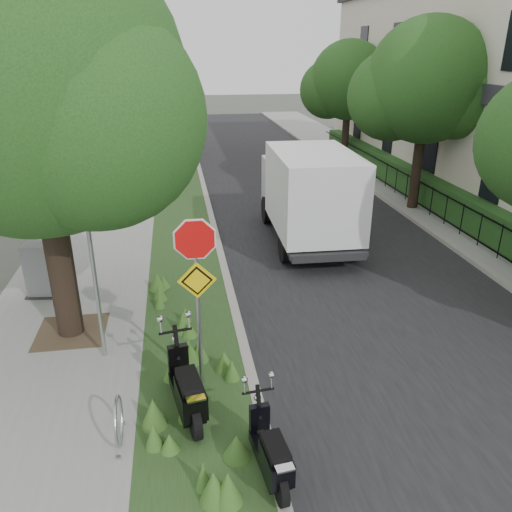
{
  "coord_description": "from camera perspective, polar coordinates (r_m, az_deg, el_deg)",
  "views": [
    {
      "loc": [
        -1.62,
        -6.74,
        5.64
      ],
      "look_at": [
        0.03,
        3.46,
        1.3
      ],
      "focal_mm": 35.0,
      "sensor_mm": 36.0,
      "label": 1
    }
  ],
  "objects": [
    {
      "name": "far_tree_b",
      "position": [
        18.89,
        18.7,
        17.79
      ],
      "size": [
        4.83,
        4.31,
        6.56
      ],
      "color": "black",
      "rests_on": "ground"
    },
    {
      "name": "road",
      "position": [
        18.26,
        5.95,
        4.67
      ],
      "size": [
        7.0,
        60.0,
        0.01
      ],
      "primitive_type": "cube",
      "color": "black",
      "rests_on": "ground"
    },
    {
      "name": "box_truck",
      "position": [
        15.26,
        6.03,
        7.34
      ],
      "size": [
        2.34,
        5.53,
        2.47
      ],
      "color": "#262628",
      "rests_on": "ground"
    },
    {
      "name": "verge",
      "position": [
        17.65,
        -8.35,
        4.09
      ],
      "size": [
        2.0,
        60.0,
        0.12
      ],
      "primitive_type": "cube",
      "color": "#26451D",
      "rests_on": "ground"
    },
    {
      "name": "fence_far",
      "position": [
        19.56,
        18.1,
        6.92
      ],
      "size": [
        0.04,
        24.0,
        1.0
      ],
      "color": "black",
      "rests_on": "ground"
    },
    {
      "name": "far_tree_c",
      "position": [
        26.28,
        10.41,
        18.74
      ],
      "size": [
        4.37,
        3.89,
        5.93
      ],
      "color": "black",
      "rests_on": "ground"
    },
    {
      "name": "sign_assembly",
      "position": [
        8.04,
        -6.82,
        -1.72
      ],
      "size": [
        0.94,
        0.08,
        3.22
      ],
      "color": "#A5A8AD",
      "rests_on": "ground"
    },
    {
      "name": "hedge_far",
      "position": [
        19.89,
        19.91,
        6.93
      ],
      "size": [
        1.0,
        24.0,
        1.1
      ],
      "primitive_type": "cube",
      "color": "#1D4318",
      "rests_on": "footpath_far"
    },
    {
      "name": "footpath_far",
      "position": [
        20.19,
        20.43,
        5.28
      ],
      "size": [
        3.2,
        60.0,
        0.12
      ],
      "primitive_type": "cube",
      "color": "gray",
      "rests_on": "ground"
    },
    {
      "name": "street_tree_main",
      "position": [
        9.95,
        -24.49,
        16.03
      ],
      "size": [
        6.21,
        5.54,
        7.66
      ],
      "color": "black",
      "rests_on": "ground"
    },
    {
      "name": "brick_building",
      "position": [
        29.84,
        -25.83,
        17.91
      ],
      "size": [
        9.4,
        10.4,
        8.3
      ],
      "color": "brown",
      "rests_on": "ground"
    },
    {
      "name": "kerb_near",
      "position": [
        17.68,
        -5.11,
        4.3
      ],
      "size": [
        0.2,
        60.0,
        0.13
      ],
      "primitive_type": "cube",
      "color": "#9E9991",
      "rests_on": "ground"
    },
    {
      "name": "ground",
      "position": [
        8.93,
        3.49,
        -16.4
      ],
      "size": [
        120.0,
        120.0,
        0.0
      ],
      "primitive_type": "plane",
      "color": "#4C5147",
      "rests_on": "ground"
    },
    {
      "name": "scooter_near",
      "position": [
        8.25,
        -7.77,
        -15.49
      ],
      "size": [
        0.61,
        1.86,
        0.89
      ],
      "color": "black",
      "rests_on": "ground"
    },
    {
      "name": "bike_hoop",
      "position": [
        8.08,
        -15.44,
        -17.73
      ],
      "size": [
        0.06,
        0.78,
        0.77
      ],
      "color": "#A5A8AD",
      "rests_on": "ground"
    },
    {
      "name": "scooter_far",
      "position": [
        7.29,
        1.84,
        -22.13
      ],
      "size": [
        0.45,
        1.6,
        0.76
      ],
      "color": "black",
      "rests_on": "ground"
    },
    {
      "name": "utility_cabinet",
      "position": [
        12.86,
        -22.86,
        -1.51
      ],
      "size": [
        1.05,
        0.77,
        1.29
      ],
      "color": "#262628",
      "rests_on": "ground"
    },
    {
      "name": "kerb_far",
      "position": [
        19.42,
        16.03,
        5.19
      ],
      "size": [
        0.2,
        60.0,
        0.13
      ],
      "primitive_type": "cube",
      "color": "#9E9991",
      "rests_on": "ground"
    },
    {
      "name": "bare_post",
      "position": [
        9.37,
        -18.19,
        -0.48
      ],
      "size": [
        0.08,
        0.08,
        4.0
      ],
      "color": "#A5A8AD",
      "rests_on": "ground"
    },
    {
      "name": "sidewalk_near",
      "position": [
        17.84,
        -17.22,
        3.5
      ],
      "size": [
        3.5,
        60.0,
        0.12
      ],
      "primitive_type": "cube",
      "color": "gray",
      "rests_on": "ground"
    }
  ]
}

